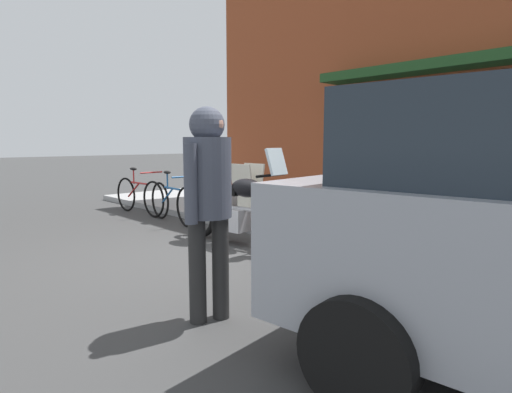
{
  "coord_description": "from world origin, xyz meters",
  "views": [
    {
      "loc": [
        4.29,
        -3.22,
        1.47
      ],
      "look_at": [
        0.07,
        0.85,
        0.7
      ],
      "focal_mm": 29.26,
      "sensor_mm": 36.0,
      "label": 1
    }
  ],
  "objects_px": {
    "sandwich_board_sign": "(247,188)",
    "parked_bicycle": "(172,202)",
    "touring_motorcycle": "(231,202)",
    "second_bicycle_by_cafe": "(139,195)",
    "pedestrian_walking": "(208,189)"
  },
  "relations": [
    {
      "from": "sandwich_board_sign",
      "to": "parked_bicycle",
      "type": "bearing_deg",
      "value": -119.21
    },
    {
      "from": "parked_bicycle",
      "to": "touring_motorcycle",
      "type": "bearing_deg",
      "value": -6.71
    },
    {
      "from": "parked_bicycle",
      "to": "sandwich_board_sign",
      "type": "bearing_deg",
      "value": 60.79
    },
    {
      "from": "touring_motorcycle",
      "to": "second_bicycle_by_cafe",
      "type": "xyz_separation_m",
      "value": [
        -3.16,
        0.23,
        -0.21
      ]
    },
    {
      "from": "parked_bicycle",
      "to": "pedestrian_walking",
      "type": "distance_m",
      "value": 4.41
    },
    {
      "from": "pedestrian_walking",
      "to": "sandwich_board_sign",
      "type": "distance_m",
      "value": 4.59
    },
    {
      "from": "pedestrian_walking",
      "to": "sandwich_board_sign",
      "type": "bearing_deg",
      "value": 133.39
    },
    {
      "from": "parked_bicycle",
      "to": "sandwich_board_sign",
      "type": "xyz_separation_m",
      "value": [
        0.68,
        1.22,
        0.21
      ]
    },
    {
      "from": "touring_motorcycle",
      "to": "second_bicycle_by_cafe",
      "type": "distance_m",
      "value": 3.17
    },
    {
      "from": "second_bicycle_by_cafe",
      "to": "parked_bicycle",
      "type": "bearing_deg",
      "value": -0.43
    },
    {
      "from": "parked_bicycle",
      "to": "sandwich_board_sign",
      "type": "relative_size",
      "value": 1.86
    },
    {
      "from": "sandwich_board_sign",
      "to": "second_bicycle_by_cafe",
      "type": "relative_size",
      "value": 0.52
    },
    {
      "from": "pedestrian_walking",
      "to": "sandwich_board_sign",
      "type": "height_order",
      "value": "pedestrian_walking"
    },
    {
      "from": "sandwich_board_sign",
      "to": "second_bicycle_by_cafe",
      "type": "xyz_separation_m",
      "value": [
        -1.94,
        -1.21,
        -0.2
      ]
    },
    {
      "from": "pedestrian_walking",
      "to": "sandwich_board_sign",
      "type": "xyz_separation_m",
      "value": [
        -3.13,
        3.31,
        -0.5
      ]
    }
  ]
}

